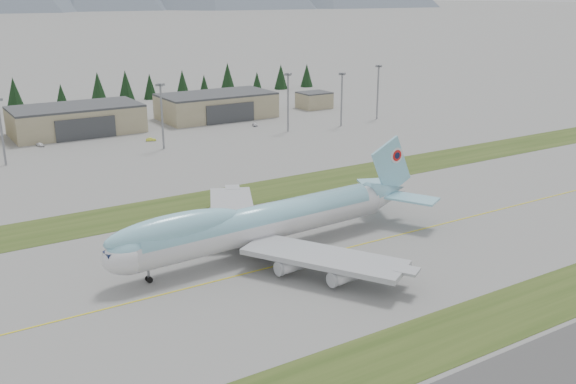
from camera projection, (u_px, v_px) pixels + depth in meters
ground at (337, 251)px, 135.51m from camera, size 7000.00×7000.00×0.00m
grass_strip_near at (474, 326)px, 104.75m from camera, size 400.00×14.00×0.08m
grass_strip_far at (237, 196)px, 171.95m from camera, size 400.00×18.00×0.08m
taxiway_line_main at (337, 251)px, 135.51m from camera, size 400.00×0.40×0.02m
boeing_747_freighter at (262, 222)px, 132.72m from camera, size 77.13×66.74×20.38m
hangar_center at (76, 119)px, 247.67m from camera, size 48.00×26.60×10.80m
hangar_right at (217, 106)px, 278.05m from camera, size 48.00×26.60×10.80m
control_shed at (314, 100)px, 302.30m from camera, size 14.00×12.00×7.60m
floodlight_masts at (194, 99)px, 228.23m from camera, size 195.10×9.18×24.79m
service_vehicle_a at (40, 146)px, 227.67m from camera, size 2.55×4.15×1.32m
service_vehicle_b at (151, 141)px, 235.90m from camera, size 3.90×2.36×1.21m
service_vehicle_c at (255, 126)px, 262.52m from camera, size 3.22×4.70×1.26m
conifer_belt at (79, 91)px, 306.65m from camera, size 271.08×15.79×16.86m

